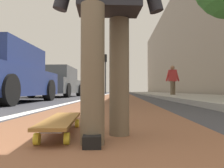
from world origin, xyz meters
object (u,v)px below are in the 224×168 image
pedestrian_distant (173,79)px  skateboard (61,121)px  parked_car_mid (58,83)px  traffic_light (106,66)px

pedestrian_distant → skateboard: bearing=162.7°
skateboard → pedestrian_distant: 9.81m
parked_car_mid → traffic_light: bearing=-7.2°
traffic_light → pedestrian_distant: traffic_light is taller
skateboard → pedestrian_distant: (9.34, -2.90, 0.78)m
parked_car_mid → traffic_light: traffic_light is taller
traffic_light → skateboard: bearing=-176.6°
skateboard → parked_car_mid: size_ratio=0.20×
skateboard → parked_car_mid: bearing=16.5°
skateboard → pedestrian_distant: bearing=-17.3°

